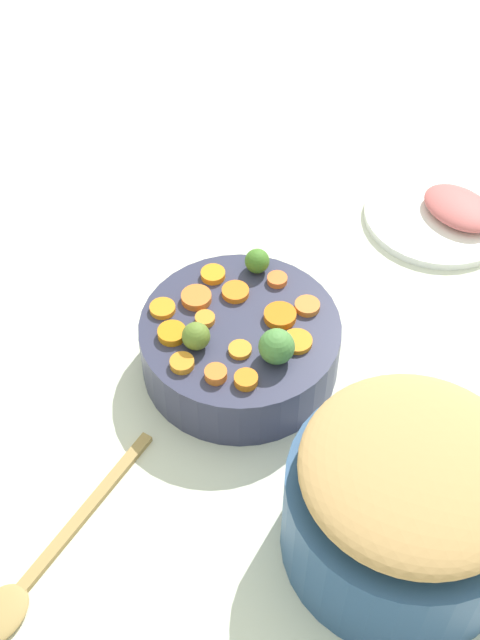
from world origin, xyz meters
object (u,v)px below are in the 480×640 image
at_px(metal_pot, 403,514).
at_px(serving_bowl_carrots, 240,346).
at_px(wooden_spoon, 32,576).
at_px(ham_plate, 438,216).

bearing_deg(metal_pot, serving_bowl_carrots, -88.98).
height_order(metal_pot, wooden_spoon, metal_pot).
distance_m(wooden_spoon, ham_plate, 0.75).
relative_size(metal_pot, wooden_spoon, 0.89).
relative_size(serving_bowl_carrots, wooden_spoon, 0.88).
distance_m(metal_pot, ham_plate, 0.54).
distance_m(metal_pot, wooden_spoon, 0.39).
bearing_deg(serving_bowl_carrots, ham_plate, -170.03).
xyz_separation_m(serving_bowl_carrots, ham_plate, (-0.39, -0.07, -0.03)).
bearing_deg(ham_plate, metal_pot, 43.10).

